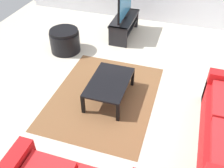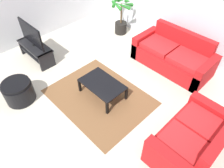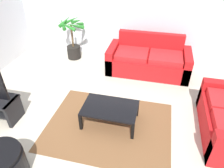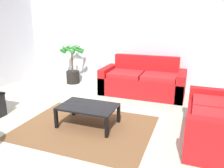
% 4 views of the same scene
% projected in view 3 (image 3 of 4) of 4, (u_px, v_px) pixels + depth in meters
% --- Properties ---
extents(ground_plane, '(6.60, 6.60, 0.00)m').
position_uv_depth(ground_plane, '(94.00, 132.00, 3.63)').
color(ground_plane, beige).
extents(wall_back, '(6.00, 0.06, 2.70)m').
position_uv_depth(wall_back, '(127.00, 8.00, 5.26)').
color(wall_back, silver).
rests_on(wall_back, ground).
extents(couch_main, '(1.97, 0.90, 0.90)m').
position_uv_depth(couch_main, '(148.00, 61.00, 5.15)').
color(couch_main, red).
rests_on(couch_main, ground).
extents(coffee_table, '(0.96, 0.62, 0.36)m').
position_uv_depth(coffee_table, '(110.00, 109.00, 3.65)').
color(coffee_table, black).
rests_on(coffee_table, ground).
extents(area_rug, '(2.20, 1.70, 0.01)m').
position_uv_depth(area_rug, '(109.00, 126.00, 3.75)').
color(area_rug, brown).
rests_on(area_rug, ground).
extents(potted_palm, '(0.72, 0.72, 1.14)m').
position_uv_depth(potted_palm, '(73.00, 41.00, 5.64)').
color(potted_palm, black).
rests_on(potted_palm, ground).
extents(ottoman, '(0.62, 0.62, 0.49)m').
position_uv_depth(ottoman, '(2.00, 165.00, 2.82)').
color(ottoman, black).
rests_on(ottoman, ground).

